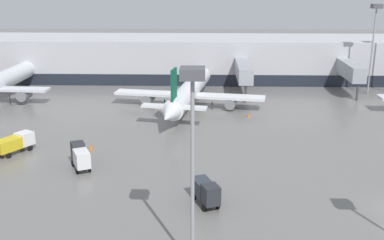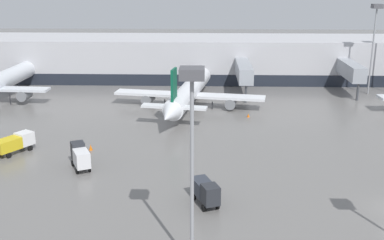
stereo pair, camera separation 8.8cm
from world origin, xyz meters
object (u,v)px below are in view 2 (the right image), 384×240
at_px(parked_jet_2, 189,92).
at_px(traffic_cone_3, 91,147).
at_px(traffic_cone_4, 248,115).
at_px(service_truck_3, 15,142).
at_px(service_truck_0, 80,156).
at_px(apron_light_mast_3, 375,23).
at_px(service_truck_1, 206,191).
at_px(apron_light_mast_0, 192,111).

height_order(parked_jet_2, traffic_cone_3, parked_jet_2).
relative_size(traffic_cone_3, traffic_cone_4, 1.33).
height_order(service_truck_3, traffic_cone_4, service_truck_3).
relative_size(service_truck_0, apron_light_mast_3, 0.26).
relative_size(service_truck_3, traffic_cone_3, 6.79).
relative_size(service_truck_1, traffic_cone_4, 7.98).
xyz_separation_m(service_truck_3, apron_light_mast_0, (23.73, -24.58, 11.44)).
bearing_deg(apron_light_mast_3, service_truck_0, -140.04).
height_order(service_truck_1, traffic_cone_3, service_truck_1).
bearing_deg(service_truck_1, traffic_cone_3, -155.97).
height_order(traffic_cone_3, apron_light_mast_3, apron_light_mast_3).
relative_size(service_truck_3, traffic_cone_4, 9.05).
bearing_deg(parked_jet_2, traffic_cone_4, -111.43).
xyz_separation_m(parked_jet_2, traffic_cone_4, (9.88, -5.87, -2.40)).
xyz_separation_m(traffic_cone_3, apron_light_mast_0, (14.16, -25.85, 12.49)).
distance_m(service_truck_3, traffic_cone_3, 9.71).
distance_m(parked_jet_2, traffic_cone_4, 11.74).
distance_m(service_truck_0, apron_light_mast_0, 26.48).
bearing_deg(apron_light_mast_0, service_truck_0, 125.36).
xyz_separation_m(apron_light_mast_0, apron_light_mast_3, (32.49, 58.42, 0.65)).
xyz_separation_m(parked_jet_2, service_truck_3, (-21.81, -23.06, -1.25)).
relative_size(service_truck_0, service_truck_3, 0.83).
bearing_deg(traffic_cone_4, parked_jet_2, 149.29).
xyz_separation_m(service_truck_0, apron_light_mast_3, (46.37, 38.86, 11.88)).
bearing_deg(apron_light_mast_3, service_truck_1, -123.41).
height_order(traffic_cone_3, traffic_cone_4, traffic_cone_3).
xyz_separation_m(service_truck_1, apron_light_mast_3, (31.43, 47.65, 12.04)).
bearing_deg(parked_jet_2, service_truck_0, 166.23).
height_order(parked_jet_2, service_truck_3, parked_jet_2).
bearing_deg(service_truck_0, traffic_cone_4, -70.13).
relative_size(service_truck_1, apron_light_mast_0, 0.30).
bearing_deg(service_truck_3, apron_light_mast_3, -26.08).
distance_m(parked_jet_2, service_truck_0, 30.54).
bearing_deg(traffic_cone_3, apron_light_mast_3, 34.92).
height_order(parked_jet_2, traffic_cone_4, parked_jet_2).
bearing_deg(apron_light_mast_3, traffic_cone_3, -145.08).
bearing_deg(service_truck_0, apron_light_mast_0, -170.27).
xyz_separation_m(service_truck_0, service_truck_1, (14.94, -8.79, -0.16)).
xyz_separation_m(traffic_cone_3, apron_light_mast_3, (46.65, 32.57, 13.14)).
bearing_deg(service_truck_1, traffic_cone_4, 146.25).
height_order(service_truck_0, traffic_cone_4, service_truck_0).
distance_m(traffic_cone_3, apron_light_mast_3, 58.39).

